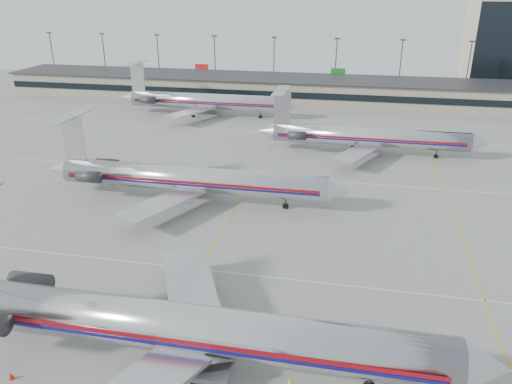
# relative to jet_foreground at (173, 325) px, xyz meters

# --- Properties ---
(ground) EXTENTS (260.00, 260.00, 0.00)m
(ground) POSITION_rel_jet_foreground_xyz_m (-2.35, 4.61, -3.81)
(ground) COLOR gray
(ground) RESTS_ON ground
(apron_markings) EXTENTS (160.00, 0.15, 0.02)m
(apron_markings) POSITION_rel_jet_foreground_xyz_m (-2.35, 14.61, -3.80)
(apron_markings) COLOR silver
(apron_markings) RESTS_ON ground
(terminal) EXTENTS (162.00, 17.00, 6.25)m
(terminal) POSITION_rel_jet_foreground_xyz_m (-2.35, 102.59, -0.65)
(terminal) COLOR gray
(terminal) RESTS_ON ground
(light_mast_row) EXTENTS (163.60, 0.40, 15.28)m
(light_mast_row) POSITION_rel_jet_foreground_xyz_m (-2.35, 116.61, 4.78)
(light_mast_row) COLOR #38383D
(light_mast_row) RESTS_ON ground
(jet_foreground) EXTENTS (50.11, 29.51, 13.12)m
(jet_foreground) POSITION_rel_jet_foreground_xyz_m (0.00, 0.00, 0.00)
(jet_foreground) COLOR silver
(jet_foreground) RESTS_ON ground
(jet_second_row) EXTENTS (45.87, 27.01, 12.01)m
(jet_second_row) POSITION_rel_jet_foreground_xyz_m (-10.10, 32.72, -0.32)
(jet_second_row) COLOR silver
(jet_second_row) RESTS_ON ground
(jet_third_row) EXTENTS (42.03, 25.85, 11.49)m
(jet_third_row) POSITION_rel_jet_foreground_xyz_m (15.28, 60.10, -0.47)
(jet_third_row) COLOR silver
(jet_third_row) RESTS_ON ground
(jet_back_row) EXTENTS (44.51, 27.38, 12.17)m
(jet_back_row) POSITION_rel_jet_foreground_xyz_m (-22.56, 82.29, -0.27)
(jet_back_row) COLOR silver
(jet_back_row) RESTS_ON ground
(belt_loader) EXTENTS (3.87, 1.25, 2.04)m
(belt_loader) POSITION_rel_jet_foreground_xyz_m (3.37, -1.58, -3.26)
(belt_loader) COLOR #9E9E9E
(belt_loader) RESTS_ON ground
(cone_left) EXTENTS (0.63, 0.63, 0.65)m
(cone_left) POSITION_rel_jet_foreground_xyz_m (-12.42, -4.52, -3.48)
(cone_left) COLOR red
(cone_left) RESTS_ON ground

